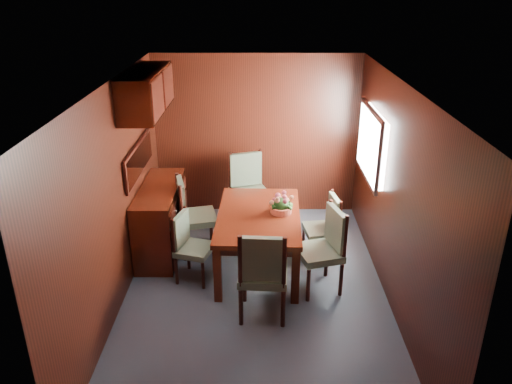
{
  "coord_description": "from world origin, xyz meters",
  "views": [
    {
      "loc": [
        0.03,
        -4.86,
        3.38
      ],
      "look_at": [
        0.0,
        0.51,
        1.05
      ],
      "focal_mm": 35.0,
      "sensor_mm": 36.0,
      "label": 1
    }
  ],
  "objects_px": {
    "sideboard": "(161,219)",
    "chair_left_near": "(189,243)",
    "chair_head": "(263,271)",
    "dining_table": "(259,222)",
    "chair_right_near": "(326,245)",
    "flower_centerpiece": "(281,203)"
  },
  "relations": [
    {
      "from": "sideboard",
      "to": "chair_left_near",
      "type": "distance_m",
      "value": 0.83
    },
    {
      "from": "sideboard",
      "to": "chair_head",
      "type": "relative_size",
      "value": 1.32
    },
    {
      "from": "sideboard",
      "to": "chair_left_near",
      "type": "height_order",
      "value": "sideboard"
    },
    {
      "from": "dining_table",
      "to": "chair_right_near",
      "type": "xyz_separation_m",
      "value": [
        0.76,
        -0.44,
        -0.07
      ]
    },
    {
      "from": "sideboard",
      "to": "dining_table",
      "type": "distance_m",
      "value": 1.37
    },
    {
      "from": "chair_left_near",
      "to": "dining_table",
      "type": "bearing_deg",
      "value": 122.45
    },
    {
      "from": "dining_table",
      "to": "flower_centerpiece",
      "type": "bearing_deg",
      "value": 10.36
    },
    {
      "from": "dining_table",
      "to": "chair_left_near",
      "type": "xyz_separation_m",
      "value": [
        -0.82,
        -0.25,
        -0.16
      ]
    },
    {
      "from": "chair_right_near",
      "to": "chair_left_near",
      "type": "bearing_deg",
      "value": 66.86
    },
    {
      "from": "sideboard",
      "to": "chair_right_near",
      "type": "relative_size",
      "value": 1.37
    },
    {
      "from": "dining_table",
      "to": "chair_right_near",
      "type": "bearing_deg",
      "value": -27.96
    },
    {
      "from": "sideboard",
      "to": "chair_head",
      "type": "distance_m",
      "value": 1.99
    },
    {
      "from": "dining_table",
      "to": "chair_left_near",
      "type": "height_order",
      "value": "chair_left_near"
    },
    {
      "from": "chair_left_near",
      "to": "chair_right_near",
      "type": "xyz_separation_m",
      "value": [
        1.59,
        -0.19,
        0.09
      ]
    },
    {
      "from": "flower_centerpiece",
      "to": "dining_table",
      "type": "bearing_deg",
      "value": -171.52
    },
    {
      "from": "dining_table",
      "to": "chair_head",
      "type": "xyz_separation_m",
      "value": [
        0.04,
        -1.03,
        -0.05
      ]
    },
    {
      "from": "chair_left_near",
      "to": "chair_head",
      "type": "relative_size",
      "value": 0.81
    },
    {
      "from": "chair_left_near",
      "to": "flower_centerpiece",
      "type": "height_order",
      "value": "flower_centerpiece"
    },
    {
      "from": "chair_right_near",
      "to": "flower_centerpiece",
      "type": "bearing_deg",
      "value": 29.66
    },
    {
      "from": "sideboard",
      "to": "chair_right_near",
      "type": "height_order",
      "value": "chair_right_near"
    },
    {
      "from": "dining_table",
      "to": "chair_left_near",
      "type": "distance_m",
      "value": 0.87
    },
    {
      "from": "chair_right_near",
      "to": "chair_head",
      "type": "relative_size",
      "value": 0.96
    }
  ]
}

